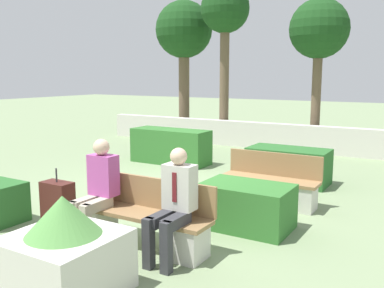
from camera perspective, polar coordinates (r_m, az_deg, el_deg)
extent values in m
plane|color=gray|center=(7.90, -4.03, -6.75)|extent=(60.00, 60.00, 0.00)
cube|color=beige|center=(12.80, 10.60, 1.03)|extent=(11.59, 0.30, 0.77)
cube|color=#937047|center=(5.49, -6.90, -9.27)|extent=(1.90, 0.44, 0.05)
cube|color=#937047|center=(5.61, -5.42, -6.44)|extent=(1.90, 0.04, 0.40)
cube|color=beige|center=(6.01, -12.39, -10.09)|extent=(0.36, 0.40, 0.41)
cube|color=beige|center=(5.19, -0.36, -13.04)|extent=(0.36, 0.40, 0.41)
cube|color=#937047|center=(7.29, 10.24, -4.71)|extent=(1.64, 0.44, 0.05)
cube|color=#937047|center=(7.46, 10.95, -2.64)|extent=(1.64, 0.04, 0.40)
cube|color=beige|center=(7.56, 5.97, -5.90)|extent=(0.36, 0.40, 0.41)
cube|color=beige|center=(7.17, 14.65, -7.01)|extent=(0.36, 0.40, 0.41)
cube|color=#333338|center=(5.04, -4.10, -9.86)|extent=(0.14, 0.46, 0.13)
cube|color=#333338|center=(4.93, -2.16, -10.27)|extent=(0.14, 0.46, 0.13)
cube|color=#333338|center=(4.96, -5.82, -13.06)|extent=(0.11, 0.11, 0.59)
cube|color=#333338|center=(4.83, -3.46, -13.66)|extent=(0.11, 0.11, 0.59)
cube|color=beige|center=(5.08, -1.65, -5.74)|extent=(0.38, 0.22, 0.54)
sphere|color=beige|center=(4.98, -1.80, -1.65)|extent=(0.20, 0.20, 0.20)
cube|color=maroon|center=(4.98, -2.37, -5.81)|extent=(0.06, 0.01, 0.35)
cube|color=#B2A893|center=(5.78, -13.99, -7.61)|extent=(0.14, 0.46, 0.13)
cube|color=#B2A893|center=(5.64, -12.53, -7.96)|extent=(0.14, 0.46, 0.13)
cube|color=#B2A893|center=(5.71, -15.69, -10.31)|extent=(0.11, 0.11, 0.59)
cube|color=#B2A893|center=(5.55, -13.95, -10.83)|extent=(0.11, 0.11, 0.59)
cube|color=#B74C9E|center=(5.79, -11.74, -4.05)|extent=(0.38, 0.22, 0.54)
sphere|color=beige|center=(5.70, -12.00, -0.40)|extent=(0.21, 0.21, 0.21)
cube|color=#33702D|center=(6.21, 7.24, -8.22)|extent=(1.26, 0.81, 0.63)
cube|color=#286028|center=(8.87, 12.71, -2.83)|extent=(1.59, 0.81, 0.71)
cube|color=#33702D|center=(10.59, -2.88, -0.30)|extent=(1.98, 0.71, 0.85)
cube|color=beige|center=(4.56, -16.53, -15.17)|extent=(1.02, 1.02, 0.63)
cone|color=#569347|center=(4.38, -16.83, -9.08)|extent=(0.75, 0.75, 0.39)
cube|color=#471E19|center=(6.47, -17.44, -7.71)|extent=(0.47, 0.26, 0.66)
cylinder|color=#333338|center=(6.36, -17.63, -3.98)|extent=(0.02, 0.02, 0.20)
cylinder|color=brown|center=(15.26, -1.07, 7.03)|extent=(0.38, 0.38, 3.19)
sphere|color=#194219|center=(15.32, -1.09, 15.04)|extent=(1.97, 1.97, 1.97)
cylinder|color=brown|center=(13.73, 4.32, 8.02)|extent=(0.29, 0.29, 3.79)
sphere|color=#194219|center=(13.88, 4.44, 17.60)|extent=(1.51, 1.51, 1.51)
cylinder|color=brown|center=(12.95, 16.20, 5.87)|extent=(0.27, 0.27, 3.00)
sphere|color=#194219|center=(12.99, 16.60, 14.53)|extent=(1.68, 1.68, 1.68)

